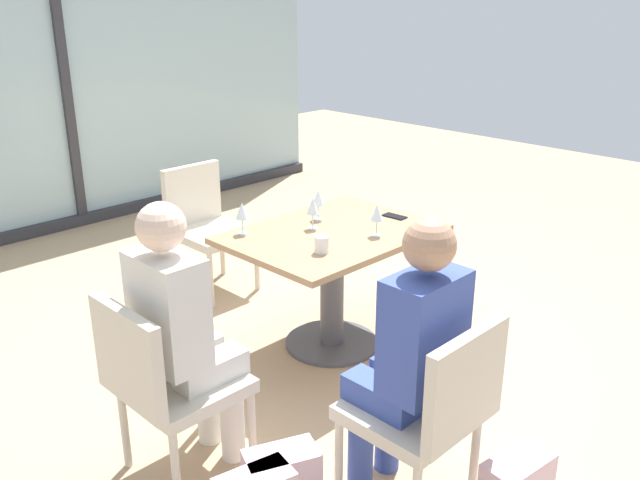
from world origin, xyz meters
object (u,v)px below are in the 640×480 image
chair_front_left (430,406)px  wine_glass_2 (318,198)px  coffee_cup (322,244)px  cell_phone_on_table (395,216)px  person_side_end (182,327)px  person_front_left (410,351)px  wine_glass_3 (242,211)px  wine_glass_1 (313,207)px  chair_side_end (164,379)px  dining_table_main (332,263)px  wine_glass_0 (377,213)px  chair_near_window (206,221)px

chair_front_left → wine_glass_2: 1.69m
coffee_cup → cell_phone_on_table: size_ratio=0.62×
person_side_end → person_front_left: size_ratio=1.00×
coffee_cup → person_side_end: bearing=-172.0°
wine_glass_3 → coffee_cup: (0.11, -0.52, -0.09)m
person_front_left → wine_glass_1: (0.68, 1.24, 0.16)m
chair_side_end → wine_glass_3: wine_glass_3 is taller
dining_table_main → wine_glass_0: (0.12, -0.22, 0.33)m
person_side_end → wine_glass_3: 1.09m
cell_phone_on_table → dining_table_main: bearing=165.0°
chair_side_end → cell_phone_on_table: bearing=7.4°
coffee_cup → wine_glass_0: bearing=-5.1°
wine_glass_2 → chair_near_window: bearing=95.1°
chair_near_window → wine_glass_0: size_ratio=4.70×
chair_near_window → wine_glass_2: 1.09m
wine_glass_0 → cell_phone_on_table: size_ratio=1.28×
wine_glass_2 → cell_phone_on_table: bearing=-39.4°
wine_glass_0 → wine_glass_3: same height
chair_side_end → wine_glass_3: bearing=34.1°
chair_near_window → wine_glass_3: wine_glass_3 is taller
chair_front_left → wine_glass_0: bearing=50.0°
wine_glass_2 → cell_phone_on_table: (0.36, -0.30, -0.13)m
chair_front_left → person_side_end: (-0.52, 0.91, 0.20)m
chair_near_window → person_side_end: bearing=-128.6°
person_side_end → wine_glass_0: bearing=4.2°
person_side_end → person_front_left: same height
chair_near_window → wine_glass_3: 1.05m
person_front_left → wine_glass_0: person_front_left is taller
dining_table_main → cell_phone_on_table: size_ratio=8.08×
wine_glass_3 → coffee_cup: size_ratio=2.06×
wine_glass_2 → wine_glass_1: bearing=-145.9°
wine_glass_2 → dining_table_main: bearing=-114.0°
chair_front_left → wine_glass_3: bearing=77.7°
chair_front_left → wine_glass_0: size_ratio=4.70×
chair_front_left → cell_phone_on_table: 1.66m
person_side_end → chair_front_left: bearing=-60.3°
chair_near_window → person_front_left: person_front_left is taller
person_side_end → wine_glass_3: bearing=37.3°
wine_glass_3 → chair_near_window: bearing=66.9°
chair_front_left → wine_glass_3: size_ratio=4.70×
wine_glass_2 → wine_glass_3: bearing=165.5°
wine_glass_0 → cell_phone_on_table: bearing=22.3°
person_side_end → wine_glass_2: person_side_end is taller
chair_front_left → person_side_end: person_side_end is taller
person_front_left → cell_phone_on_table: 1.57m
wine_glass_2 → cell_phone_on_table: wine_glass_2 is taller
chair_near_window → wine_glass_2: (0.09, -1.03, 0.37)m
wine_glass_1 → wine_glass_2: 0.17m
chair_front_left → wine_glass_0: 1.37m
person_side_end → chair_near_window: bearing=51.4°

